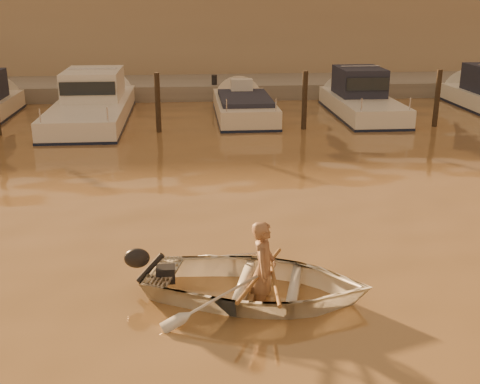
{
  "coord_description": "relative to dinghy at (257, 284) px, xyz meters",
  "views": [
    {
      "loc": [
        0.77,
        -6.44,
        4.6
      ],
      "look_at": [
        1.78,
        4.94,
        0.75
      ],
      "focal_mm": 45.0,
      "sensor_mm": 36.0,
      "label": 1
    }
  ],
  "objects": [
    {
      "name": "ground_plane",
      "position": [
        -1.78,
        -1.94,
        -0.25
      ],
      "size": [
        160.0,
        160.0,
        0.0
      ],
      "primitive_type": "plane",
      "color": "brown",
      "rests_on": "ground"
    },
    {
      "name": "dinghy",
      "position": [
        0.0,
        0.0,
        0.0
      ],
      "size": [
        4.06,
        3.35,
        0.73
      ],
      "primitive_type": "imported",
      "rotation": [
        0.0,
        0.0,
        1.31
      ],
      "color": "silver",
      "rests_on": "ground_plane"
    },
    {
      "name": "person",
      "position": [
        0.1,
        -0.03,
        0.25
      ],
      "size": [
        0.52,
        0.66,
        1.59
      ],
      "primitive_type": "imported",
      "rotation": [
        0.0,
        0.0,
        1.31
      ],
      "color": "#8F6547",
      "rests_on": "dinghy"
    },
    {
      "name": "outboard_motor",
      "position": [
        -1.45,
        0.39,
        0.03
      ],
      "size": [
        0.97,
        0.62,
        0.7
      ],
      "primitive_type": null,
      "rotation": [
        0.0,
        0.0,
        -0.26
      ],
      "color": "black",
      "rests_on": "dinghy"
    },
    {
      "name": "oar_port",
      "position": [
        0.24,
        -0.06,
        0.17
      ],
      "size": [
        0.17,
        2.1,
        0.13
      ],
      "primitive_type": "cylinder",
      "rotation": [
        1.54,
        0.0,
        -0.05
      ],
      "color": "brown",
      "rests_on": "dinghy"
    },
    {
      "name": "oar_starboard",
      "position": [
        0.05,
        -0.01,
        0.17
      ],
      "size": [
        0.94,
        1.93,
        0.13
      ],
      "primitive_type": "cylinder",
      "rotation": [
        1.54,
        0.0,
        -0.44
      ],
      "color": "brown",
      "rests_on": "dinghy"
    },
    {
      "name": "moored_boat_2",
      "position": [
        -4.51,
        14.06,
        0.38
      ],
      "size": [
        2.56,
        8.48,
        1.75
      ],
      "primitive_type": null,
      "color": "white",
      "rests_on": "ground_plane"
    },
    {
      "name": "moored_boat_3",
      "position": [
        1.15,
        14.06,
        -0.02
      ],
      "size": [
        2.08,
        6.01,
        0.95
      ],
      "primitive_type": null,
      "color": "beige",
      "rests_on": "ground_plane"
    },
    {
      "name": "moored_boat_4",
      "position": [
        5.7,
        14.06,
        0.38
      ],
      "size": [
        2.1,
        6.54,
        1.75
      ],
      "primitive_type": null,
      "color": "white",
      "rests_on": "ground_plane"
    },
    {
      "name": "piling_2",
      "position": [
        -1.98,
        11.86,
        0.65
      ],
      "size": [
        0.18,
        0.18,
        2.2
      ],
      "primitive_type": "cylinder",
      "color": "#2D2319",
      "rests_on": "ground_plane"
    },
    {
      "name": "piling_3",
      "position": [
        3.02,
        11.86,
        0.65
      ],
      "size": [
        0.18,
        0.18,
        2.2
      ],
      "primitive_type": "cylinder",
      "color": "#2D2319",
      "rests_on": "ground_plane"
    },
    {
      "name": "piling_4",
      "position": [
        7.72,
        11.86,
        0.65
      ],
      "size": [
        0.18,
        0.18,
        2.2
      ],
      "primitive_type": "cylinder",
      "color": "#2D2319",
      "rests_on": "ground_plane"
    },
    {
      "name": "fender_c",
      "position": [
        -4.0,
        10.68,
        -0.15
      ],
      "size": [
        0.3,
        0.3,
        0.3
      ],
      "primitive_type": "sphere",
      "color": "white",
      "rests_on": "ground_plane"
    },
    {
      "name": "fender_d",
      "position": [
        1.01,
        11.71,
        -0.15
      ],
      "size": [
        0.3,
        0.3,
        0.3
      ],
      "primitive_type": "sphere",
      "color": "#D94919",
      "rests_on": "ground_plane"
    },
    {
      "name": "fender_e",
      "position": [
        5.75,
        11.48,
        -0.15
      ],
      "size": [
        0.3,
        0.3,
        0.3
      ],
      "primitive_type": "sphere",
      "color": "white",
      "rests_on": "ground_plane"
    },
    {
      "name": "quay",
      "position": [
        -1.78,
        19.56,
        -0.1
      ],
      "size": [
        52.0,
        4.0,
        1.0
      ],
      "primitive_type": "cube",
      "color": "gray",
      "rests_on": "ground_plane"
    },
    {
      "name": "waterfront_building",
      "position": [
        -1.78,
        25.06,
        2.15
      ],
      "size": [
        46.0,
        7.0,
        4.8
      ],
      "primitive_type": "cube",
      "color": "#9E8466",
      "rests_on": "quay"
    }
  ]
}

